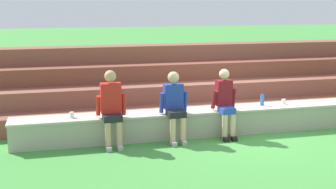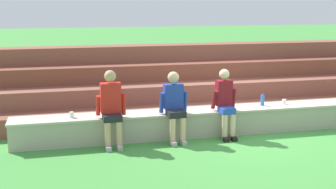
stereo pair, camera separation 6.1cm
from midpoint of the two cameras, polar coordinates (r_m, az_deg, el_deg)
name	(u,v)px [view 1 (the left image)]	position (r m, az deg, el deg)	size (l,w,h in m)	color
ground_plane	(248,135)	(9.36, 9.92, -5.04)	(80.00, 80.00, 0.00)	#428E3D
stone_seating_wall	(243,118)	(9.54, 9.27, -2.98)	(9.31, 0.62, 0.52)	#A8A08E
brick_bleachers	(209,85)	(11.45, 5.02, 1.19)	(10.60, 2.57, 1.58)	brown
person_far_left	(112,106)	(8.41, -7.34, -1.47)	(0.56, 0.56, 1.42)	tan
person_left_of_center	(175,104)	(8.66, 0.66, -1.24)	(0.55, 0.61, 1.35)	#DBAD89
person_center	(225,102)	(8.98, 7.06, -0.91)	(0.48, 0.56, 1.36)	beige
water_bottle_near_right	(262,100)	(9.68, 11.62, -0.69)	(0.08, 0.08, 0.24)	blue
plastic_cup_left_end	(284,102)	(9.93, 14.22, -0.86)	(0.09, 0.09, 0.10)	white
plastic_cup_middle	(72,115)	(8.68, -12.26, -2.53)	(0.08, 0.08, 0.11)	white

